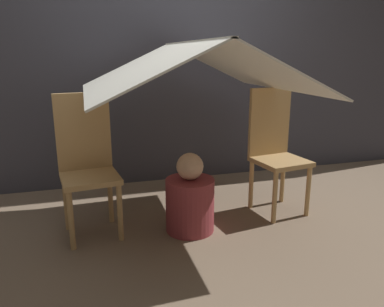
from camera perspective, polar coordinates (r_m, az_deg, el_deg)
ground_plane at (r=2.77m, az=0.41°, el=-10.98°), size 8.80×8.80×0.00m
wall_back at (r=3.57m, az=-4.76°, el=15.53°), size 7.00×0.05×2.50m
chair_left at (r=2.63m, az=-15.67°, el=-1.14°), size 0.41×0.41×0.96m
chair_right at (r=2.98m, az=12.56°, el=0.94°), size 0.42×0.42×0.96m
sheet_canopy at (r=2.56m, az=-0.00°, el=13.09°), size 1.42×1.47×0.34m
person_front at (r=2.63m, az=-0.31°, el=-7.11°), size 0.34×0.34×0.56m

